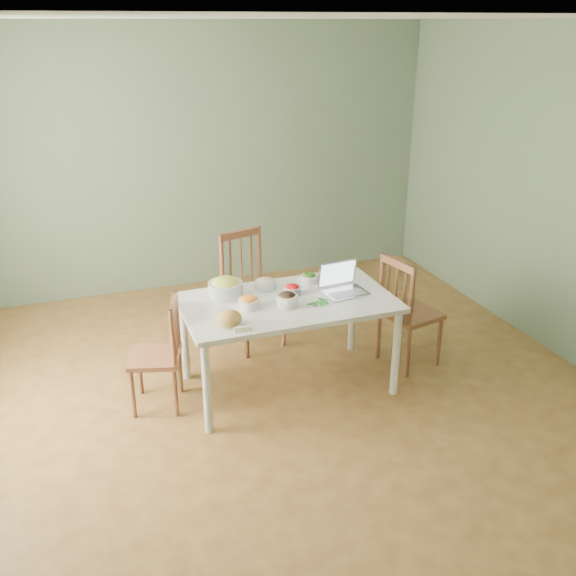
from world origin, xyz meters
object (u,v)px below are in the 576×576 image
object	(u,v)px
chair_right	(411,311)
bread_boule	(229,318)
chair_far	(253,292)
laptop	(346,280)
chair_left	(155,354)
dining_table	(288,344)
bowl_squash	(225,287)

from	to	relation	value
chair_right	bread_boule	xyz separation A→B (m)	(-1.61, -0.28, 0.32)
chair_right	bread_boule	size ratio (longest dim) A/B	5.56
chair_far	laptop	xyz separation A→B (m)	(0.50, -0.81, 0.35)
chair_far	chair_left	bearing A→B (deg)	-160.47
dining_table	chair_right	size ratio (longest dim) A/B	1.65
chair_right	bowl_squash	distance (m)	1.56
chair_far	bread_boule	bearing A→B (deg)	-130.80
chair_right	bowl_squash	world-z (taller)	chair_right
chair_right	chair_far	bearing A→B (deg)	43.89
dining_table	laptop	distance (m)	0.67
dining_table	chair_far	size ratio (longest dim) A/B	1.56
dining_table	bowl_squash	distance (m)	0.66
bowl_squash	bread_boule	bearing A→B (deg)	-101.88
bowl_squash	chair_left	bearing A→B (deg)	-165.77
chair_left	chair_right	bearing A→B (deg)	104.45
laptop	chair_left	bearing A→B (deg)	170.47
chair_far	bowl_squash	world-z (taller)	chair_far
dining_table	chair_far	distance (m)	0.78
bread_boule	bowl_squash	world-z (taller)	bowl_squash
chair_left	bowl_squash	distance (m)	0.72
bread_boule	chair_left	bearing A→B (deg)	144.09
chair_left	bread_boule	distance (m)	0.70
chair_left	bread_boule	world-z (taller)	chair_left
chair_left	chair_right	world-z (taller)	chair_right
dining_table	bread_boule	distance (m)	0.73
bread_boule	chair_far	bearing A→B (deg)	64.96
laptop	chair_far	bearing A→B (deg)	116.79
chair_right	laptop	world-z (taller)	laptop
dining_table	chair_left	xyz separation A→B (m)	(-1.01, 0.08, 0.06)
dining_table	bread_boule	xyz separation A→B (m)	(-0.53, -0.27, 0.43)
bread_boule	laptop	bearing A→B (deg)	13.32
laptop	dining_table	bearing A→B (deg)	170.69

